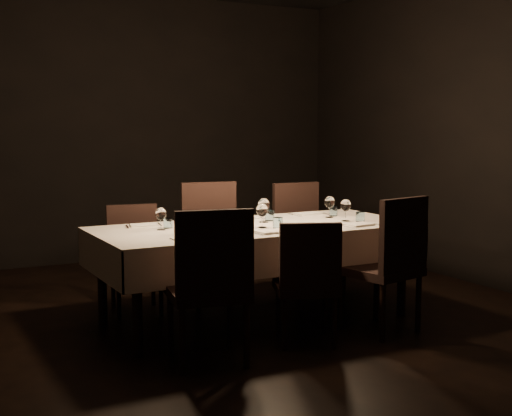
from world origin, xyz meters
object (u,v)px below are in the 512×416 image
chair_near_center (308,277)px  chair_near_right (389,259)px  dining_table (256,235)px  chair_far_center (213,237)px  chair_near_left (210,281)px  chair_far_left (134,252)px  chair_far_right (302,231)px

chair_near_center → chair_near_right: size_ratio=0.87×
dining_table → chair_near_right: size_ratio=2.45×
chair_far_center → chair_near_right: bearing=-54.6°
chair_near_center → chair_far_center: bearing=-66.4°
chair_near_left → chair_far_left: (0.01, 1.57, -0.07)m
dining_table → chair_far_left: bearing=134.4°
chair_near_left → chair_near_right: chair_near_left is taller
dining_table → chair_near_center: bearing=-89.1°
chair_near_left → chair_far_left: bearing=-79.7°
dining_table → chair_far_center: (-0.03, 0.75, -0.12)m
chair_near_center → chair_far_left: 1.69m
chair_near_left → chair_near_center: bearing=-164.7°
chair_near_left → chair_near_center: (0.77, 0.06, -0.07)m
chair_near_center → dining_table: bearing=-67.2°
chair_near_center → chair_far_right: chair_far_right is taller
chair_far_center → chair_far_right: (0.94, 0.03, -0.02)m
dining_table → chair_near_right: chair_near_right is taller
chair_near_right → chair_far_center: 1.69m
chair_near_left → chair_near_center: chair_near_left is taller
dining_table → chair_far_right: size_ratio=2.53×
dining_table → chair_far_right: chair_far_right is taller
chair_near_center → chair_far_right: size_ratio=0.89×
chair_near_right → chair_far_left: (-1.46, 1.53, -0.07)m
chair_near_left → chair_far_center: size_ratio=0.99×
dining_table → chair_far_right: 1.21m
chair_near_left → dining_table: bearing=-122.3°
chair_near_right → chair_far_right: (0.20, 1.56, -0.01)m
chair_near_left → chair_far_right: bearing=-125.4°
chair_far_left → chair_far_center: chair_far_center is taller
chair_far_left → chair_far_center: (0.72, -0.01, 0.08)m
chair_near_left → chair_far_center: (0.73, 1.56, 0.00)m
chair_near_center → chair_far_left: bearing=-41.4°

